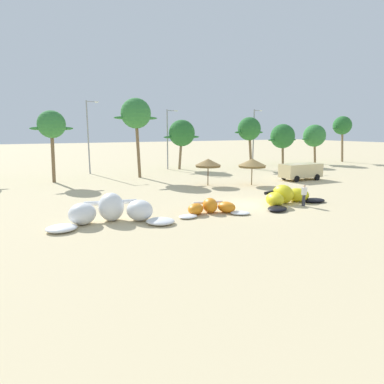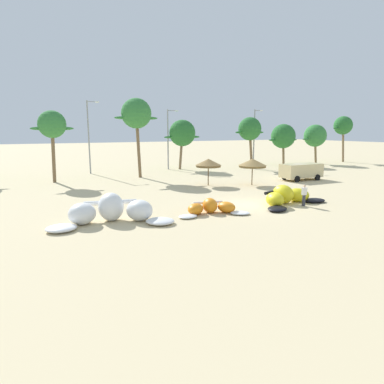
{
  "view_description": "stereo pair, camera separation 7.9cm",
  "coord_description": "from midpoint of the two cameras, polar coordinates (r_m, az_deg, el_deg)",
  "views": [
    {
      "loc": [
        -15.49,
        -20.58,
        5.65
      ],
      "look_at": [
        -3.93,
        2.0,
        1.0
      ],
      "focal_mm": 32.02,
      "sensor_mm": 36.0,
      "label": 1
    },
    {
      "loc": [
        -15.42,
        -20.61,
        5.65
      ],
      "look_at": [
        -3.93,
        2.0,
        1.0
      ],
      "focal_mm": 32.02,
      "sensor_mm": 36.0,
      "label": 2
    }
  ],
  "objects": [
    {
      "name": "parked_van",
      "position": [
        40.5,
        17.5,
        3.45
      ],
      "size": [
        4.86,
        2.32,
        1.84
      ],
      "color": "beige",
      "rests_on": "ground"
    },
    {
      "name": "palm_right_of_gap",
      "position": [
        56.77,
        14.81,
        8.94
      ],
      "size": [
        5.74,
        3.83,
        6.5
      ],
      "color": "brown",
      "rests_on": "ground"
    },
    {
      "name": "beach_umbrella_near_van",
      "position": [
        34.81,
        2.63,
        4.86
      ],
      "size": [
        2.65,
        2.65,
        2.73
      ],
      "color": "brown",
      "rests_on": "ground"
    },
    {
      "name": "kite_far_left",
      "position": [
        21.6,
        -13.35,
        -3.21
      ],
      "size": [
        7.64,
        4.32,
        1.78
      ],
      "color": "white",
      "rests_on": "ground"
    },
    {
      "name": "ground_plane",
      "position": [
        26.36,
        9.54,
        -2.13
      ],
      "size": [
        260.0,
        260.0,
        0.0
      ],
      "primitive_type": "plane",
      "color": "beige"
    },
    {
      "name": "kite_left",
      "position": [
        23.36,
        3.13,
        -2.65
      ],
      "size": [
        5.08,
        2.93,
        1.02
      ],
      "color": "white",
      "rests_on": "ground"
    },
    {
      "name": "palm_right",
      "position": [
        60.79,
        19.68,
        8.79
      ],
      "size": [
        5.47,
        3.64,
        6.45
      ],
      "color": "brown",
      "rests_on": "ground"
    },
    {
      "name": "lamppost_east_center",
      "position": [
        51.23,
        10.26,
        9.21
      ],
      "size": [
        1.49,
        0.24,
        8.48
      ],
      "color": "gray",
      "rests_on": "ground"
    },
    {
      "name": "palm_rightmost",
      "position": [
        65.7,
        23.72,
        10.04
      ],
      "size": [
        4.73,
        3.15,
        7.91
      ],
      "color": "#7F6647",
      "rests_on": "ground"
    },
    {
      "name": "palm_left_of_gap",
      "position": [
        40.94,
        -9.38,
        12.68
      ],
      "size": [
        5.22,
        3.48,
        9.22
      ],
      "color": "brown",
      "rests_on": "ground"
    },
    {
      "name": "beach_umbrella_middle",
      "position": [
        35.53,
        9.93,
        4.78
      ],
      "size": [
        2.87,
        2.87,
        2.72
      ],
      "color": "brown",
      "rests_on": "ground"
    },
    {
      "name": "lamppost_west",
      "position": [
        46.03,
        -16.84,
        9.32
      ],
      "size": [
        1.64,
        0.24,
        9.24
      ],
      "color": "gray",
      "rests_on": "ground"
    },
    {
      "name": "person_near_kites",
      "position": [
        26.81,
        18.06,
        -0.51
      ],
      "size": [
        0.36,
        0.24,
        1.62
      ],
      "color": "#383842",
      "rests_on": "ground"
    },
    {
      "name": "kite_left_of_center",
      "position": [
        27.19,
        15.38,
        -0.79
      ],
      "size": [
        6.59,
        3.74,
        1.45
      ],
      "color": "black",
      "rests_on": "ground"
    },
    {
      "name": "lamppost_west_center",
      "position": [
        49.18,
        -4.01,
        9.29
      ],
      "size": [
        1.77,
        0.24,
        8.4
      ],
      "color": "gray",
      "rests_on": "ground"
    },
    {
      "name": "palm_center_left",
      "position": [
        49.34,
        -1.77,
        9.74
      ],
      "size": [
        5.62,
        3.74,
        7.02
      ],
      "color": "#7F6647",
      "rests_on": "ground"
    },
    {
      "name": "palm_center_right",
      "position": [
        50.31,
        9.47,
        10.26
      ],
      "size": [
        4.94,
        3.29,
        7.38
      ],
      "color": "brown",
      "rests_on": "ground"
    },
    {
      "name": "palm_left",
      "position": [
        39.63,
        -22.41,
        10.24
      ],
      "size": [
        4.36,
        2.9,
        7.64
      ],
      "color": "brown",
      "rests_on": "ground"
    }
  ]
}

